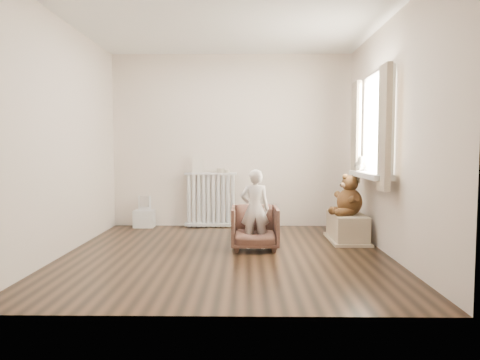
{
  "coord_description": "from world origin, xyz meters",
  "views": [
    {
      "loc": [
        0.22,
        -4.71,
        1.16
      ],
      "look_at": [
        0.15,
        0.45,
        0.8
      ],
      "focal_mm": 32.0,
      "sensor_mm": 36.0,
      "label": 1
    }
  ],
  "objects_px": {
    "armchair": "(255,227)",
    "teddy_bear": "(350,189)",
    "radiator": "(211,201)",
    "child": "(255,209)",
    "toy_vanity": "(144,209)",
    "plush_cat": "(360,163)",
    "toy_bench": "(347,225)"
  },
  "relations": [
    {
      "from": "child",
      "to": "teddy_bear",
      "type": "xyz_separation_m",
      "value": [
        1.2,
        0.44,
        0.19
      ]
    },
    {
      "from": "radiator",
      "to": "toy_bench",
      "type": "height_order",
      "value": "radiator"
    },
    {
      "from": "teddy_bear",
      "to": "plush_cat",
      "type": "relative_size",
      "value": 2.29
    },
    {
      "from": "toy_bench",
      "to": "teddy_bear",
      "type": "xyz_separation_m",
      "value": [
        0.01,
        -0.08,
        0.47
      ]
    },
    {
      "from": "teddy_bear",
      "to": "child",
      "type": "bearing_deg",
      "value": -178.22
    },
    {
      "from": "teddy_bear",
      "to": "toy_vanity",
      "type": "bearing_deg",
      "value": 142.08
    },
    {
      "from": "radiator",
      "to": "armchair",
      "type": "relative_size",
      "value": 1.47
    },
    {
      "from": "armchair",
      "to": "toy_vanity",
      "type": "bearing_deg",
      "value": 138.94
    },
    {
      "from": "toy_vanity",
      "to": "teddy_bear",
      "type": "xyz_separation_m",
      "value": [
        2.84,
        -1.01,
        0.4
      ]
    },
    {
      "from": "armchair",
      "to": "teddy_bear",
      "type": "bearing_deg",
      "value": 17.42
    },
    {
      "from": "radiator",
      "to": "plush_cat",
      "type": "height_order",
      "value": "plush_cat"
    },
    {
      "from": "toy_bench",
      "to": "teddy_bear",
      "type": "relative_size",
      "value": 1.48
    },
    {
      "from": "child",
      "to": "toy_bench",
      "type": "relative_size",
      "value": 1.23
    },
    {
      "from": "radiator",
      "to": "child",
      "type": "bearing_deg",
      "value": -66.79
    },
    {
      "from": "armchair",
      "to": "child",
      "type": "height_order",
      "value": "child"
    },
    {
      "from": "child",
      "to": "toy_bench",
      "type": "distance_m",
      "value": 1.33
    },
    {
      "from": "child",
      "to": "plush_cat",
      "type": "bearing_deg",
      "value": -160.16
    },
    {
      "from": "radiator",
      "to": "toy_bench",
      "type": "xyz_separation_m",
      "value": [
        1.83,
        -0.96,
        -0.19
      ]
    },
    {
      "from": "toy_vanity",
      "to": "armchair",
      "type": "bearing_deg",
      "value": -40.46
    },
    {
      "from": "child",
      "to": "teddy_bear",
      "type": "relative_size",
      "value": 1.82
    },
    {
      "from": "radiator",
      "to": "child",
      "type": "relative_size",
      "value": 0.89
    },
    {
      "from": "armchair",
      "to": "plush_cat",
      "type": "xyz_separation_m",
      "value": [
        1.33,
        0.45,
        0.75
      ]
    },
    {
      "from": "toy_vanity",
      "to": "toy_bench",
      "type": "height_order",
      "value": "toy_vanity"
    },
    {
      "from": "armchair",
      "to": "plush_cat",
      "type": "height_order",
      "value": "plush_cat"
    },
    {
      "from": "radiator",
      "to": "armchair",
      "type": "bearing_deg",
      "value": -66.07
    },
    {
      "from": "child",
      "to": "toy_vanity",
      "type": "bearing_deg",
      "value": -42.06
    },
    {
      "from": "armchair",
      "to": "child",
      "type": "bearing_deg",
      "value": -90.61
    },
    {
      "from": "toy_vanity",
      "to": "plush_cat",
      "type": "xyz_separation_m",
      "value": [
        2.97,
        -0.95,
        0.72
      ]
    },
    {
      "from": "child",
      "to": "plush_cat",
      "type": "xyz_separation_m",
      "value": [
        1.33,
        0.5,
        0.52
      ]
    },
    {
      "from": "toy_vanity",
      "to": "armchair",
      "type": "relative_size",
      "value": 0.84
    },
    {
      "from": "radiator",
      "to": "plush_cat",
      "type": "relative_size",
      "value": 3.72
    },
    {
      "from": "child",
      "to": "teddy_bear",
      "type": "distance_m",
      "value": 1.29
    }
  ]
}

